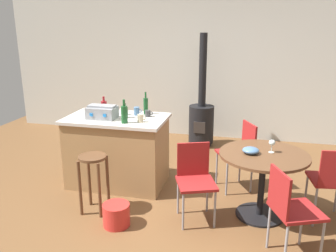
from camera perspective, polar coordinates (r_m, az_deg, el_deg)
name	(u,v)px	position (r m, az deg, el deg)	size (l,w,h in m)	color
ground_plane	(177,208)	(4.27, 1.53, -13.21)	(8.80, 8.80, 0.00)	brown
back_wall	(210,66)	(6.63, 6.92, 9.70)	(8.00, 0.10, 2.70)	beige
kitchen_island	(118,151)	(4.74, -8.20, -4.00)	(1.30, 0.79, 0.93)	#A37A4C
wooden_stool	(93,172)	(4.09, -12.06, -7.37)	(0.31, 0.31, 0.68)	brown
dining_table	(263,169)	(4.00, 15.18, -6.73)	(0.97, 0.97, 0.75)	black
folding_chair_near	(240,150)	(4.64, 11.61, -3.86)	(0.54, 0.54, 0.88)	maroon
folding_chair_far	(195,176)	(3.88, 4.42, -8.18)	(0.52, 0.52, 0.85)	maroon
folding_chair_left	(290,207)	(3.39, 19.25, -12.35)	(0.52, 0.52, 0.88)	maroon
folding_chair_right	(332,178)	(4.14, 25.10, -7.74)	(0.45, 0.45, 0.88)	maroon
wood_stove	(201,118)	(6.20, 5.45, 1.24)	(0.44, 0.45, 1.96)	black
toolbox	(102,112)	(4.56, -10.67, 2.24)	(0.36, 0.26, 0.17)	gray
bottle_0	(104,107)	(4.83, -10.37, 3.11)	(0.08, 0.08, 0.23)	maroon
bottle_1	(124,114)	(4.30, -7.13, 1.95)	(0.08, 0.08, 0.29)	#194C23
bottle_2	(125,112)	(4.54, -7.03, 2.24)	(0.08, 0.08, 0.19)	#194C23
bottle_3	(146,105)	(4.71, -3.64, 3.36)	(0.06, 0.06, 0.30)	#194C23
cup_0	(148,113)	(4.58, -3.28, 2.05)	(0.11, 0.07, 0.08)	#383838
cup_1	(123,112)	(4.71, -7.26, 2.35)	(0.12, 0.09, 0.09)	white
cup_2	(90,111)	(4.79, -12.56, 2.38)	(0.12, 0.08, 0.10)	tan
cup_3	(141,118)	(4.33, -4.49, 1.26)	(0.11, 0.07, 0.10)	tan
cup_4	(137,111)	(4.66, -5.11, 2.43)	(0.11, 0.07, 0.11)	#4C7099
wine_glass	(272,143)	(3.96, 16.58, -2.69)	(0.07, 0.07, 0.14)	silver
serving_bowl	(251,150)	(3.89, 13.31, -3.88)	(0.18, 0.18, 0.07)	#4C7099
plastic_bucket	(116,215)	(3.93, -8.41, -14.10)	(0.29, 0.29, 0.25)	red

